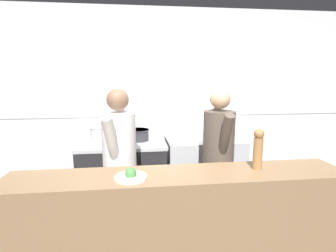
{
  "coord_description": "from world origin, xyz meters",
  "views": [
    {
      "loc": [
        -0.36,
        -2.12,
        1.71
      ],
      "look_at": [
        -0.01,
        0.76,
        1.15
      ],
      "focal_mm": 28.0,
      "sensor_mm": 36.0,
      "label": 1
    }
  ],
  "objects_px": {
    "stock_pot": "(99,134)",
    "chef_sous": "(218,156)",
    "chef_head_cook": "(120,161)",
    "chefs_knife": "(217,139)",
    "pepper_mill": "(258,148)",
    "sauce_pot": "(138,134)",
    "oven_range": "(124,175)",
    "plated_dish_main": "(131,176)"
  },
  "relations": [
    {
      "from": "stock_pot",
      "to": "chef_sous",
      "type": "relative_size",
      "value": 0.15
    },
    {
      "from": "chef_head_cook",
      "to": "chef_sous",
      "type": "distance_m",
      "value": 1.01
    },
    {
      "from": "chefs_knife",
      "to": "pepper_mill",
      "type": "bearing_deg",
      "value": -92.43
    },
    {
      "from": "sauce_pot",
      "to": "chefs_knife",
      "type": "xyz_separation_m",
      "value": [
        1.0,
        -0.13,
        -0.06
      ]
    },
    {
      "from": "oven_range",
      "to": "chef_sous",
      "type": "bearing_deg",
      "value": -34.02
    },
    {
      "from": "stock_pot",
      "to": "pepper_mill",
      "type": "distance_m",
      "value": 1.94
    },
    {
      "from": "chefs_knife",
      "to": "plated_dish_main",
      "type": "bearing_deg",
      "value": -129.7
    },
    {
      "from": "plated_dish_main",
      "to": "chef_sous",
      "type": "distance_m",
      "value": 1.13
    },
    {
      "from": "chef_head_cook",
      "to": "chefs_knife",
      "type": "bearing_deg",
      "value": 44.19
    },
    {
      "from": "oven_range",
      "to": "plated_dish_main",
      "type": "height_order",
      "value": "plated_dish_main"
    },
    {
      "from": "chefs_knife",
      "to": "chef_sous",
      "type": "relative_size",
      "value": 0.23
    },
    {
      "from": "oven_range",
      "to": "chef_head_cook",
      "type": "distance_m",
      "value": 0.87
    },
    {
      "from": "oven_range",
      "to": "sauce_pot",
      "type": "bearing_deg",
      "value": 12.84
    },
    {
      "from": "pepper_mill",
      "to": "stock_pot",
      "type": "bearing_deg",
      "value": 137.86
    },
    {
      "from": "stock_pot",
      "to": "chef_sous",
      "type": "bearing_deg",
      "value": -27.81
    },
    {
      "from": "plated_dish_main",
      "to": "chef_head_cook",
      "type": "height_order",
      "value": "chef_head_cook"
    },
    {
      "from": "stock_pot",
      "to": "chef_head_cook",
      "type": "distance_m",
      "value": 0.81
    },
    {
      "from": "oven_range",
      "to": "plated_dish_main",
      "type": "distance_m",
      "value": 1.48
    },
    {
      "from": "oven_range",
      "to": "chef_head_cook",
      "type": "height_order",
      "value": "chef_head_cook"
    },
    {
      "from": "oven_range",
      "to": "chef_sous",
      "type": "distance_m",
      "value": 1.31
    },
    {
      "from": "stock_pot",
      "to": "sauce_pot",
      "type": "bearing_deg",
      "value": 5.93
    },
    {
      "from": "chefs_knife",
      "to": "plated_dish_main",
      "type": "height_order",
      "value": "plated_dish_main"
    },
    {
      "from": "oven_range",
      "to": "pepper_mill",
      "type": "height_order",
      "value": "pepper_mill"
    },
    {
      "from": "plated_dish_main",
      "to": "chef_head_cook",
      "type": "relative_size",
      "value": 0.15
    },
    {
      "from": "sauce_pot",
      "to": "chefs_knife",
      "type": "bearing_deg",
      "value": -7.4
    },
    {
      "from": "plated_dish_main",
      "to": "chef_head_cook",
      "type": "distance_m",
      "value": 0.64
    },
    {
      "from": "stock_pot",
      "to": "chef_sous",
      "type": "xyz_separation_m",
      "value": [
        1.3,
        -0.69,
        -0.12
      ]
    },
    {
      "from": "chefs_knife",
      "to": "chef_head_cook",
      "type": "bearing_deg",
      "value": -150.7
    },
    {
      "from": "oven_range",
      "to": "chefs_knife",
      "type": "distance_m",
      "value": 1.3
    },
    {
      "from": "chefs_knife",
      "to": "plated_dish_main",
      "type": "relative_size",
      "value": 1.5
    },
    {
      "from": "stock_pot",
      "to": "chefs_knife",
      "type": "height_order",
      "value": "stock_pot"
    },
    {
      "from": "pepper_mill",
      "to": "chef_head_cook",
      "type": "distance_m",
      "value": 1.29
    },
    {
      "from": "chefs_knife",
      "to": "chef_sous",
      "type": "xyz_separation_m",
      "value": [
        -0.18,
        -0.61,
        -0.03
      ]
    },
    {
      "from": "oven_range",
      "to": "sauce_pot",
      "type": "height_order",
      "value": "sauce_pot"
    },
    {
      "from": "chef_sous",
      "to": "plated_dish_main",
      "type": "bearing_deg",
      "value": -142.13
    },
    {
      "from": "oven_range",
      "to": "stock_pot",
      "type": "height_order",
      "value": "stock_pot"
    },
    {
      "from": "plated_dish_main",
      "to": "chef_sous",
      "type": "relative_size",
      "value": 0.16
    },
    {
      "from": "oven_range",
      "to": "sauce_pot",
      "type": "xyz_separation_m",
      "value": [
        0.2,
        0.05,
        0.52
      ]
    },
    {
      "from": "chefs_knife",
      "to": "pepper_mill",
      "type": "height_order",
      "value": "pepper_mill"
    },
    {
      "from": "sauce_pot",
      "to": "chefs_knife",
      "type": "height_order",
      "value": "sauce_pot"
    },
    {
      "from": "sauce_pot",
      "to": "chefs_knife",
      "type": "distance_m",
      "value": 1.01
    },
    {
      "from": "pepper_mill",
      "to": "chef_sous",
      "type": "xyz_separation_m",
      "value": [
        -0.13,
        0.61,
        -0.25
      ]
    }
  ]
}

